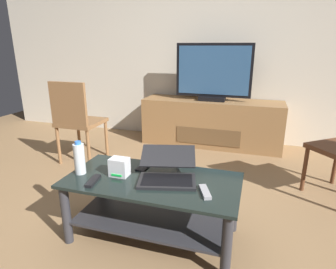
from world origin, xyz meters
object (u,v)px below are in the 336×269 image
at_px(television, 213,74).
at_px(laptop, 168,170).
at_px(tv_remote, 205,192).
at_px(soundbar_remote, 93,181).
at_px(cell_phone, 144,167).
at_px(media_cabinet, 211,123).
at_px(router_box, 119,167).
at_px(side_chair, 77,118).
at_px(water_bottle_near, 79,158).
at_px(coffee_table, 153,198).

bearing_deg(television, laptop, -89.08).
bearing_deg(tv_remote, soundbar_remote, 163.46).
bearing_deg(cell_phone, television, 87.71).
height_order(media_cabinet, router_box, media_cabinet).
distance_m(media_cabinet, router_box, 2.09).
xyz_separation_m(side_chair, water_bottle_near, (0.75, -1.05, 0.03)).
height_order(media_cabinet, soundbar_remote, media_cabinet).
bearing_deg(coffee_table, television, 88.29).
bearing_deg(laptop, tv_remote, -24.73).
xyz_separation_m(television, soundbar_remote, (-0.40, -2.18, -0.49)).
bearing_deg(side_chair, soundbar_remote, -51.53).
bearing_deg(tv_remote, coffee_table, 144.26).
bearing_deg(television, media_cabinet, 90.00).
bearing_deg(laptop, soundbar_remote, -155.12).
bearing_deg(cell_phone, laptop, -23.70).
xyz_separation_m(television, tv_remote, (0.30, -2.10, -0.49)).
bearing_deg(tv_remote, water_bottle_near, 156.05).
bearing_deg(soundbar_remote, media_cabinet, 70.80).
bearing_deg(router_box, tv_remote, -6.62).
bearing_deg(television, soundbar_remote, -100.44).
bearing_deg(side_chair, coffee_table, -38.15).
relative_size(coffee_table, laptop, 2.55).
xyz_separation_m(media_cabinet, television, (0.00, -0.02, 0.64)).
height_order(water_bottle_near, soundbar_remote, water_bottle_near).
bearing_deg(soundbar_remote, water_bottle_near, 139.73).
relative_size(media_cabinet, laptop, 4.00).
xyz_separation_m(coffee_table, laptop, (0.09, 0.04, 0.19)).
xyz_separation_m(tv_remote, soundbar_remote, (-0.71, -0.08, 0.00)).
bearing_deg(soundbar_remote, laptop, 16.02).
height_order(side_chair, router_box, side_chair).
bearing_deg(cell_phone, water_bottle_near, -146.99).
distance_m(side_chair, soundbar_remote, 1.46).
bearing_deg(router_box, coffee_table, 4.00).
distance_m(water_bottle_near, soundbar_remote, 0.21).
bearing_deg(water_bottle_near, cell_phone, 29.77).
distance_m(coffee_table, side_chair, 1.60).
bearing_deg(router_box, laptop, 10.09).
distance_m(laptop, tv_remote, 0.30).
bearing_deg(tv_remote, media_cabinet, 75.44).
relative_size(router_box, cell_phone, 0.87).
bearing_deg(side_chair, water_bottle_near, -54.31).
bearing_deg(media_cabinet, laptop, -89.09).
bearing_deg(cell_phone, tv_remote, -22.46).
distance_m(router_box, tv_remote, 0.60).
bearing_deg(router_box, cell_phone, 57.57).
bearing_deg(media_cabinet, cell_phone, -95.48).
bearing_deg(laptop, router_box, -169.91).
bearing_deg(laptop, television, 90.92).
height_order(media_cabinet, television, television).
xyz_separation_m(side_chair, router_box, (1.02, -1.00, -0.02)).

